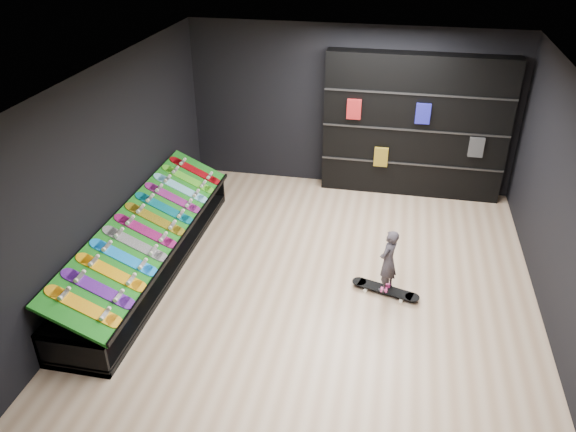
% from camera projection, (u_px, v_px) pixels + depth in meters
% --- Properties ---
extents(floor, '(6.00, 7.00, 0.01)m').
position_uv_depth(floor, '(319.00, 287.00, 8.04)').
color(floor, tan).
rests_on(floor, ground).
extents(ceiling, '(6.00, 7.00, 0.01)m').
position_uv_depth(ceiling, '(326.00, 80.00, 6.56)').
color(ceiling, white).
rests_on(ceiling, ground).
extents(wall_back, '(6.00, 0.02, 3.00)m').
position_uv_depth(wall_back, '(350.00, 108.00, 10.28)').
color(wall_back, black).
rests_on(wall_back, ground).
extents(wall_front, '(6.00, 0.02, 3.00)m').
position_uv_depth(wall_front, '(256.00, 398.00, 4.31)').
color(wall_front, black).
rests_on(wall_front, ground).
extents(wall_left, '(0.02, 7.00, 3.00)m').
position_uv_depth(wall_left, '(110.00, 174.00, 7.82)').
color(wall_left, black).
rests_on(wall_left, ground).
extents(wall_right, '(0.02, 7.00, 3.00)m').
position_uv_depth(wall_right, '(568.00, 216.00, 6.78)').
color(wall_right, black).
rests_on(wall_right, ground).
extents(display_rack, '(0.90, 4.50, 0.50)m').
position_uv_depth(display_rack, '(151.00, 253.00, 8.36)').
color(display_rack, black).
rests_on(display_rack, ground).
extents(turf_ramp, '(0.92, 4.50, 0.46)m').
position_uv_depth(turf_ramp, '(150.00, 226.00, 8.12)').
color(turf_ramp, '#0E5D0E').
rests_on(turf_ramp, display_rack).
extents(back_shelving, '(3.24, 0.38, 2.59)m').
position_uv_depth(back_shelving, '(415.00, 127.00, 10.03)').
color(back_shelving, black).
rests_on(back_shelving, ground).
extents(floor_skateboard, '(1.00, 0.48, 0.09)m').
position_uv_depth(floor_skateboard, '(385.00, 291.00, 7.88)').
color(floor_skateboard, black).
rests_on(floor_skateboard, ground).
extents(child, '(0.23, 0.26, 0.56)m').
position_uv_depth(child, '(387.00, 272.00, 7.71)').
color(child, black).
rests_on(child, floor_skateboard).
extents(display_board_0, '(0.93, 0.22, 0.50)m').
position_uv_depth(display_board_0, '(84.00, 306.00, 6.48)').
color(display_board_0, orange).
rests_on(display_board_0, turf_ramp).
extents(display_board_1, '(0.93, 0.22, 0.50)m').
position_uv_depth(display_board_1, '(98.00, 289.00, 6.78)').
color(display_board_1, purple).
rests_on(display_board_1, turf_ramp).
extents(display_board_2, '(0.93, 0.22, 0.50)m').
position_uv_depth(display_board_2, '(112.00, 272.00, 7.07)').
color(display_board_2, yellow).
rests_on(display_board_2, turf_ramp).
extents(display_board_3, '(0.93, 0.22, 0.50)m').
position_uv_depth(display_board_3, '(124.00, 258.00, 7.37)').
color(display_board_3, blue).
rests_on(display_board_3, turf_ramp).
extents(display_board_4, '(0.93, 0.22, 0.50)m').
position_uv_depth(display_board_4, '(135.00, 244.00, 7.66)').
color(display_board_4, black).
rests_on(display_board_4, turf_ramp).
extents(display_board_5, '(0.93, 0.22, 0.50)m').
position_uv_depth(display_board_5, '(146.00, 231.00, 7.96)').
color(display_board_5, '#E5198C').
rests_on(display_board_5, turf_ramp).
extents(display_board_6, '(0.93, 0.22, 0.50)m').
position_uv_depth(display_board_6, '(155.00, 219.00, 8.25)').
color(display_board_6, yellow).
rests_on(display_board_6, turf_ramp).
extents(display_board_7, '(0.93, 0.22, 0.50)m').
position_uv_depth(display_board_7, '(165.00, 208.00, 8.55)').
color(display_board_7, '#0C8C99').
rests_on(display_board_7, turf_ramp).
extents(display_board_8, '(0.93, 0.22, 0.50)m').
position_uv_depth(display_board_8, '(173.00, 198.00, 8.84)').
color(display_board_8, '#2626BF').
rests_on(display_board_8, turf_ramp).
extents(display_board_9, '(0.93, 0.22, 0.50)m').
position_uv_depth(display_board_9, '(181.00, 188.00, 9.14)').
color(display_board_9, '#0CB2E5').
rests_on(display_board_9, turf_ramp).
extents(display_board_10, '(0.93, 0.22, 0.50)m').
position_uv_depth(display_board_10, '(188.00, 179.00, 9.43)').
color(display_board_10, green).
rests_on(display_board_10, turf_ramp).
extents(display_board_11, '(0.93, 0.22, 0.50)m').
position_uv_depth(display_board_11, '(195.00, 171.00, 9.73)').
color(display_board_11, red).
rests_on(display_board_11, turf_ramp).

